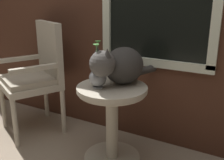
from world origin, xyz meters
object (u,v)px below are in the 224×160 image
Objects in this scene: wicker_side_table at (112,112)px; cat at (120,65)px; pewter_vase_with_ivy at (98,75)px; wicker_chair at (37,72)px.

cat is at bearing 71.04° from wicker_side_table.
wicker_side_table is at bearing 43.77° from pewter_vase_with_ivy.
wicker_side_table is 0.60× the size of wicker_chair.
pewter_vase_with_ivy is at bearing -13.71° from wicker_chair.
pewter_vase_with_ivy is (-0.10, -0.15, -0.05)m from cat.
pewter_vase_with_ivy is (-0.08, -0.07, 0.31)m from wicker_side_table.
cat is at bearing 55.55° from pewter_vase_with_ivy.
wicker_chair reaches higher than wicker_side_table.
wicker_side_table is 0.33m from pewter_vase_with_ivy.
wicker_chair is at bearing 166.29° from pewter_vase_with_ivy.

